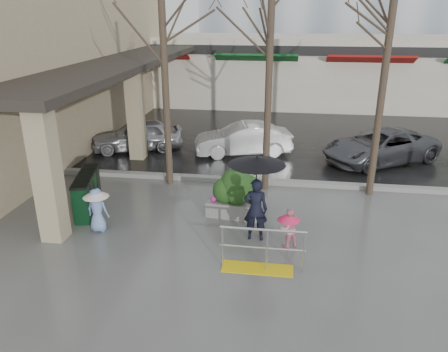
% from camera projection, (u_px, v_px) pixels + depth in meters
% --- Properties ---
extents(ground, '(120.00, 120.00, 0.00)m').
position_uv_depth(ground, '(210.00, 239.00, 11.13)').
color(ground, '#51514F').
rests_on(ground, ground).
extents(street_asphalt, '(120.00, 36.00, 0.01)m').
position_uv_depth(street_asphalt, '(263.00, 91.00, 31.47)').
color(street_asphalt, black).
rests_on(street_asphalt, ground).
extents(curb, '(120.00, 0.30, 0.15)m').
position_uv_depth(curb, '(230.00, 180.00, 14.80)').
color(curb, gray).
rests_on(curb, ground).
extents(near_building, '(6.00, 18.00, 8.00)m').
position_uv_depth(near_building, '(31.00, 47.00, 18.31)').
color(near_building, tan).
rests_on(near_building, ground).
extents(canopy_slab, '(2.80, 18.00, 0.25)m').
position_uv_depth(canopy_slab, '(127.00, 58.00, 17.88)').
color(canopy_slab, '#2D2823').
rests_on(canopy_slab, pillar_front).
extents(pillar_front, '(0.55, 0.55, 3.50)m').
position_uv_depth(pillar_front, '(47.00, 174.00, 10.57)').
color(pillar_front, tan).
rests_on(pillar_front, ground).
extents(pillar_back, '(0.55, 0.55, 3.50)m').
position_uv_depth(pillar_back, '(136.00, 114.00, 16.58)').
color(pillar_back, tan).
rests_on(pillar_back, ground).
extents(storefront_row, '(34.00, 6.74, 4.00)m').
position_uv_depth(storefront_row, '(292.00, 70.00, 26.75)').
color(storefront_row, beige).
rests_on(storefront_row, ground).
extents(handrail, '(1.90, 0.50, 1.03)m').
position_uv_depth(handrail, '(260.00, 255.00, 9.71)').
color(handrail, yellow).
rests_on(handrail, ground).
extents(tree_west, '(3.20, 3.20, 6.80)m').
position_uv_depth(tree_west, '(162.00, 24.00, 12.91)').
color(tree_west, '#382B21').
rests_on(tree_west, ground).
extents(tree_midwest, '(3.20, 3.20, 7.00)m').
position_uv_depth(tree_midwest, '(271.00, 19.00, 12.43)').
color(tree_midwest, '#382B21').
rests_on(tree_midwest, ground).
extents(tree_mideast, '(3.20, 3.20, 6.50)m').
position_uv_depth(tree_mideast, '(390.00, 33.00, 12.12)').
color(tree_mideast, '#382B21').
rests_on(tree_mideast, ground).
extents(woman, '(1.41, 1.41, 2.23)m').
position_uv_depth(woman, '(256.00, 187.00, 10.64)').
color(woman, black).
rests_on(woman, ground).
extents(child_pink, '(0.61, 0.56, 0.99)m').
position_uv_depth(child_pink, '(288.00, 225.00, 10.60)').
color(child_pink, pink).
rests_on(child_pink, ground).
extents(child_blue, '(0.67, 0.67, 1.20)m').
position_uv_depth(child_blue, '(97.00, 206.00, 11.31)').
color(child_blue, '#7393CD').
rests_on(child_blue, ground).
extents(planter, '(1.67, 0.98, 1.39)m').
position_uv_depth(planter, '(237.00, 193.00, 12.23)').
color(planter, slate).
rests_on(planter, ground).
extents(news_boxes, '(0.91, 2.02, 1.10)m').
position_uv_depth(news_boxes, '(87.00, 193.00, 12.53)').
color(news_boxes, '#0B3318').
rests_on(news_boxes, ground).
extents(car_a, '(3.98, 2.64, 1.26)m').
position_uv_depth(car_a, '(137.00, 135.00, 17.98)').
color(car_a, '#9D9DA1').
rests_on(car_a, ground).
extents(car_b, '(4.04, 2.30, 1.26)m').
position_uv_depth(car_b, '(243.00, 139.00, 17.43)').
color(car_b, silver).
rests_on(car_b, ground).
extents(car_c, '(4.95, 4.18, 1.26)m').
position_uv_depth(car_c, '(380.00, 146.00, 16.55)').
color(car_c, '#515358').
rests_on(car_c, ground).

